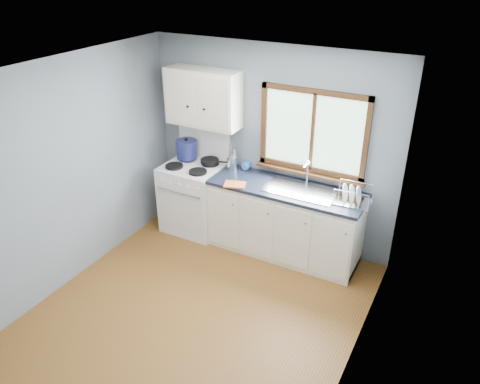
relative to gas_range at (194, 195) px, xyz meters
The scene contains 19 objects.
floor 1.82m from the gas_range, 57.18° to the right, with size 3.20×3.60×0.02m, color brown.
ceiling 2.67m from the gas_range, 57.18° to the right, with size 3.20×3.60×0.02m, color white.
wall_back 1.26m from the gas_range, 19.54° to the left, with size 3.20×0.02×2.50m, color slate.
wall_front 3.50m from the gas_range, 73.86° to the right, with size 3.20×0.02×2.50m, color slate.
wall_left 1.78m from the gas_range, 114.14° to the right, with size 0.02×3.60×2.50m, color slate.
wall_right 3.05m from the gas_range, 29.91° to the right, with size 0.02×3.60×2.50m, color slate.
gas_range is the anchor object (origin of this frame).
base_cabinets 1.31m from the gas_range, ahead, with size 1.85×0.60×0.88m.
countertop 1.37m from the gas_range, ahead, with size 1.89×0.64×0.04m, color black.
sink 1.53m from the gas_range, ahead, with size 0.84×0.46×0.44m.
window 1.81m from the gas_range, 11.37° to the left, with size 1.36×0.10×1.03m.
upper_cabinets 1.32m from the gas_range, 56.70° to the left, with size 0.95×0.35×0.70m.
skillet 0.54m from the gas_range, 34.73° to the left, with size 0.38×0.30×0.05m.
stockpot 0.63m from the gas_range, 143.40° to the left, with size 0.35×0.35×0.28m.
utensil_crock 0.73m from the gas_range, 19.37° to the left, with size 0.16×0.16×0.42m.
thermos 0.78m from the gas_range, 21.44° to the left, with size 0.06×0.06×0.28m, color silver.
soap_bottle 0.88m from the gas_range, 15.73° to the left, with size 0.10×0.10×0.26m, color blue.
dish_towel 0.89m from the gas_range, 16.95° to the right, with size 0.25×0.18×0.02m, color orange.
dish_rack 2.15m from the gas_range, ahead, with size 0.41×0.32×0.21m.
Camera 1 is at (2.19, -3.11, 3.41)m, focal length 35.00 mm.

